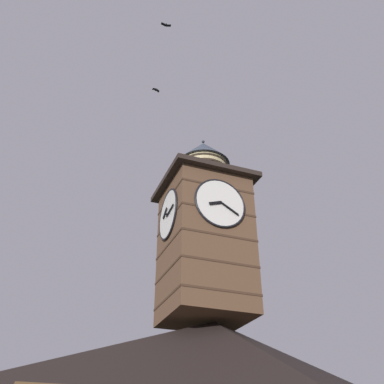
{
  "coord_description": "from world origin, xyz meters",
  "views": [
    {
      "loc": [
        8.61,
        17.28,
        2.22
      ],
      "look_at": [
        1.57,
        -0.95,
        14.18
      ],
      "focal_mm": 42.68,
      "sensor_mm": 36.0,
      "label": 1
    }
  ],
  "objects_px": {
    "flying_bird_high": "(156,90)",
    "flying_bird_low": "(166,25)",
    "moon": "(270,382)",
    "clock_tower": "(204,231)",
    "pine_tree_behind": "(202,347)"
  },
  "relations": [
    {
      "from": "flying_bird_high",
      "to": "pine_tree_behind",
      "type": "bearing_deg",
      "value": -141.9
    },
    {
      "from": "pine_tree_behind",
      "to": "flying_bird_high",
      "type": "distance_m",
      "value": 15.76
    },
    {
      "from": "flying_bird_high",
      "to": "flying_bird_low",
      "type": "relative_size",
      "value": 0.95
    },
    {
      "from": "pine_tree_behind",
      "to": "flying_bird_low",
      "type": "xyz_separation_m",
      "value": [
        5.57,
        9.09,
        13.79
      ]
    },
    {
      "from": "clock_tower",
      "to": "flying_bird_high",
      "type": "bearing_deg",
      "value": -53.24
    },
    {
      "from": "moon",
      "to": "pine_tree_behind",
      "type": "bearing_deg",
      "value": 52.87
    },
    {
      "from": "pine_tree_behind",
      "to": "moon",
      "type": "relative_size",
      "value": 10.05
    },
    {
      "from": "moon",
      "to": "flying_bird_high",
      "type": "relative_size",
      "value": 3.84
    },
    {
      "from": "moon",
      "to": "flying_bird_low",
      "type": "bearing_deg",
      "value": 54.38
    },
    {
      "from": "pine_tree_behind",
      "to": "flying_bird_high",
      "type": "bearing_deg",
      "value": 38.1
    },
    {
      "from": "pine_tree_behind",
      "to": "flying_bird_low",
      "type": "bearing_deg",
      "value": 58.49
    },
    {
      "from": "moon",
      "to": "flying_bird_low",
      "type": "distance_m",
      "value": 41.39
    },
    {
      "from": "moon",
      "to": "flying_bird_high",
      "type": "height_order",
      "value": "flying_bird_high"
    },
    {
      "from": "pine_tree_behind",
      "to": "clock_tower",
      "type": "bearing_deg",
      "value": 68.97
    },
    {
      "from": "moon",
      "to": "flying_bird_low",
      "type": "height_order",
      "value": "flying_bird_low"
    }
  ]
}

